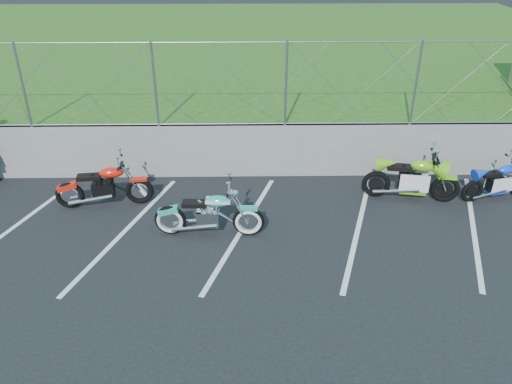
{
  "coord_description": "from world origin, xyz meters",
  "views": [
    {
      "loc": [
        0.13,
        -7.71,
        5.59
      ],
      "look_at": [
        0.28,
        1.3,
        0.69
      ],
      "focal_mm": 35.0,
      "sensor_mm": 36.0,
      "label": 1
    }
  ],
  "objects_px": {
    "naked_orange": "(105,187)",
    "sportbike_green": "(413,180)",
    "sportbike_blue": "(499,183)",
    "cruiser_turquoise": "(210,216)"
  },
  "relations": [
    {
      "from": "cruiser_turquoise",
      "to": "sportbike_blue",
      "type": "relative_size",
      "value": 1.26
    },
    {
      "from": "naked_orange",
      "to": "sportbike_green",
      "type": "bearing_deg",
      "value": -5.31
    },
    {
      "from": "naked_orange",
      "to": "sportbike_blue",
      "type": "xyz_separation_m",
      "value": [
        8.8,
        0.19,
        -0.05
      ]
    },
    {
      "from": "sportbike_green",
      "to": "sportbike_blue",
      "type": "distance_m",
      "value": 1.97
    },
    {
      "from": "naked_orange",
      "to": "sportbike_green",
      "type": "xyz_separation_m",
      "value": [
        6.83,
        0.18,
        0.03
      ]
    },
    {
      "from": "cruiser_turquoise",
      "to": "naked_orange",
      "type": "distance_m",
      "value": 2.67
    },
    {
      "from": "sportbike_green",
      "to": "cruiser_turquoise",
      "type": "bearing_deg",
      "value": -152.54
    },
    {
      "from": "cruiser_turquoise",
      "to": "sportbike_green",
      "type": "height_order",
      "value": "sportbike_green"
    },
    {
      "from": "cruiser_turquoise",
      "to": "sportbike_blue",
      "type": "distance_m",
      "value": 6.57
    },
    {
      "from": "sportbike_green",
      "to": "naked_orange",
      "type": "bearing_deg",
      "value": -168.4
    }
  ]
}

